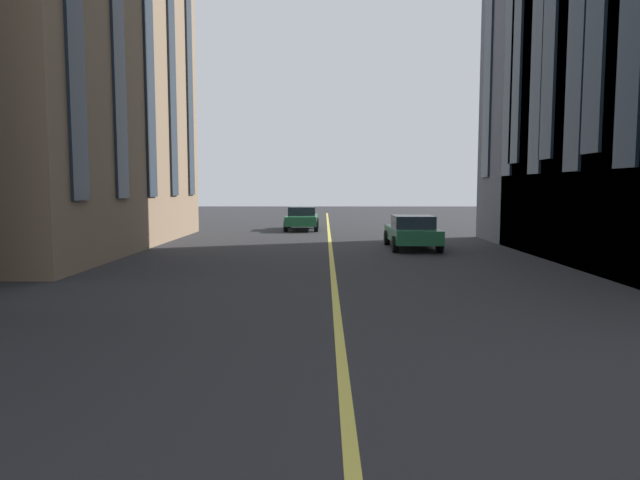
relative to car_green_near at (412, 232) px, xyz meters
name	(u,v)px	position (x,y,z in m)	size (l,w,h in m)	color
lane_centre_line	(333,275)	(-7.24, 3.37, -0.70)	(80.00, 0.16, 0.01)	#D8C64C
car_green_near	(412,232)	(0.00, 0.00, 0.00)	(4.40, 1.95, 1.37)	#1E6038
car_green_far	(302,218)	(10.37, 4.96, 0.00)	(4.40, 1.95, 1.37)	#1E6038
building_left_near	(13,63)	(0.39, 16.41, 6.91)	(17.45, 11.21, 15.22)	#846B51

